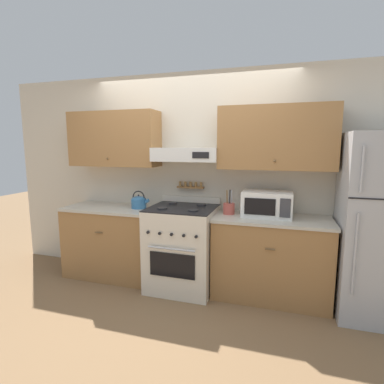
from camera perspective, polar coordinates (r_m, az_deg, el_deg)
ground_plane at (r=3.56m, az=-3.14°, el=-19.18°), size 16.00×16.00×0.00m
wall_back at (r=3.69m, az=-0.05°, el=5.20°), size 5.20×0.46×2.55m
counter_left at (r=4.05m, az=-14.80°, el=-9.02°), size 1.19×0.61×0.90m
counter_right at (r=3.48m, az=14.76°, el=-11.99°), size 1.25×0.61×0.90m
stove_range at (r=3.58m, az=-1.81°, el=-10.49°), size 0.75×0.73×1.04m
refrigerator at (r=3.41m, az=32.24°, el=-5.65°), size 0.73×0.72×1.80m
tea_kettle at (r=3.78m, az=-10.08°, el=-1.82°), size 0.24×0.19×0.22m
microwave at (r=3.39m, az=14.08°, el=-2.22°), size 0.53×0.36×0.27m
utensil_crock at (r=3.43m, az=7.05°, el=-3.07°), size 0.13×0.13×0.28m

